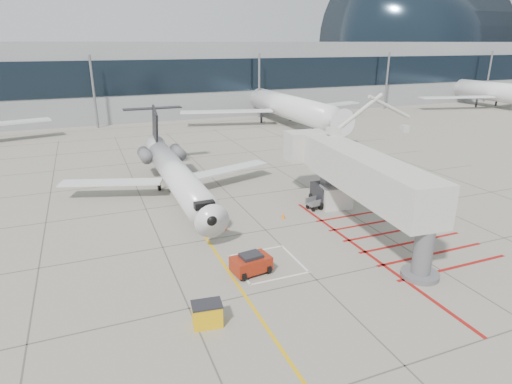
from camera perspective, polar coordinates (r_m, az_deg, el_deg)
name	(u,v)px	position (r m, az deg, el deg)	size (l,w,h in m)	color
ground_plane	(288,252)	(30.18, 4.30, -7.99)	(260.00, 260.00, 0.00)	gray
regional_jet	(180,166)	(38.23, -10.03, 3.38)	(21.34, 26.91, 7.05)	silver
jet_bridge	(367,183)	(32.62, 14.63, 1.18)	(9.52, 20.09, 8.04)	beige
pushback_tug	(251,263)	(27.28, -0.68, -9.42)	(2.39, 1.49, 1.39)	maroon
spill_bin	(207,314)	(22.93, -6.54, -15.86)	(1.49, 0.99, 1.29)	#E4AB0C
baggage_cart	(316,203)	(37.82, 8.04, -1.49)	(1.65, 1.04, 1.04)	#58595E
ground_power_unit	(336,197)	(38.14, 10.63, -0.63)	(2.61, 1.52, 2.07)	silver
cone_nose	(225,227)	(33.52, -4.15, -4.68)	(0.32, 0.32, 0.44)	#DF440B
cone_side	(283,216)	(35.62, 3.66, -3.16)	(0.34, 0.34, 0.47)	orange
terminal_building	(188,76)	(96.78, -9.01, 15.01)	(180.00, 28.00, 14.00)	gray
terminal_glass_band	(206,76)	(83.12, -6.72, 15.14)	(180.00, 0.10, 6.00)	black
terminal_dome	(413,42)	(124.77, 20.25, 18.25)	(40.00, 28.00, 28.00)	black
bg_aircraft_c	(281,90)	(77.78, 3.39, 13.44)	(35.71, 39.67, 11.90)	silver
bg_aircraft_e	(499,79)	(111.03, 29.62, 12.91)	(37.07, 41.19, 12.36)	silver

